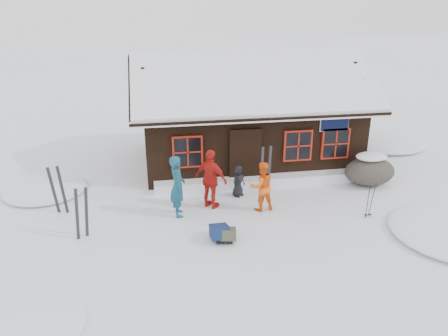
{
  "coord_description": "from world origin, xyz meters",
  "views": [
    {
      "loc": [
        -2.2,
        -11.52,
        6.34
      ],
      "look_at": [
        -0.11,
        0.89,
        1.3
      ],
      "focal_mm": 35.0,
      "sensor_mm": 36.0,
      "label": 1
    }
  ],
  "objects_px": {
    "skier_crouched": "(238,181)",
    "backpack_blue": "(219,234)",
    "skier_orange_right": "(211,179)",
    "ski_pair_left": "(82,214)",
    "boulder": "(370,170)",
    "backpack_olive": "(228,236)",
    "skier_teal": "(178,186)",
    "skier_orange_left": "(262,186)",
    "ski_poles": "(370,201)"
  },
  "relations": [
    {
      "from": "skier_teal",
      "to": "skier_orange_right",
      "type": "xyz_separation_m",
      "value": [
        1.06,
        0.34,
        0.0
      ]
    },
    {
      "from": "ski_pair_left",
      "to": "backpack_olive",
      "type": "xyz_separation_m",
      "value": [
        3.93,
        -0.88,
        -0.57
      ]
    },
    {
      "from": "skier_teal",
      "to": "ski_poles",
      "type": "distance_m",
      "value": 5.8
    },
    {
      "from": "skier_teal",
      "to": "backpack_blue",
      "type": "relative_size",
      "value": 2.99
    },
    {
      "from": "skier_teal",
      "to": "skier_orange_left",
      "type": "relative_size",
      "value": 1.21
    },
    {
      "from": "skier_orange_left",
      "to": "skier_orange_right",
      "type": "height_order",
      "value": "skier_orange_right"
    },
    {
      "from": "backpack_blue",
      "to": "backpack_olive",
      "type": "height_order",
      "value": "backpack_blue"
    },
    {
      "from": "skier_orange_right",
      "to": "backpack_blue",
      "type": "distance_m",
      "value": 2.17
    },
    {
      "from": "skier_crouched",
      "to": "backpack_blue",
      "type": "relative_size",
      "value": 1.68
    },
    {
      "from": "ski_poles",
      "to": "skier_crouched",
      "type": "bearing_deg",
      "value": 149.34
    },
    {
      "from": "backpack_blue",
      "to": "skier_orange_right",
      "type": "bearing_deg",
      "value": 87.52
    },
    {
      "from": "ski_poles",
      "to": "backpack_olive",
      "type": "relative_size",
      "value": 2.17
    },
    {
      "from": "skier_orange_right",
      "to": "ski_pair_left",
      "type": "bearing_deg",
      "value": 58.97
    },
    {
      "from": "ski_pair_left",
      "to": "skier_teal",
      "type": "bearing_deg",
      "value": -2.05
    },
    {
      "from": "backpack_blue",
      "to": "skier_orange_left",
      "type": "bearing_deg",
      "value": 44.5
    },
    {
      "from": "skier_teal",
      "to": "ski_pair_left",
      "type": "distance_m",
      "value": 2.85
    },
    {
      "from": "backpack_olive",
      "to": "ski_pair_left",
      "type": "bearing_deg",
      "value": 176.94
    },
    {
      "from": "skier_orange_left",
      "to": "ski_pair_left",
      "type": "relative_size",
      "value": 1.03
    },
    {
      "from": "skier_orange_right",
      "to": "ski_poles",
      "type": "relative_size",
      "value": 1.63
    },
    {
      "from": "skier_orange_right",
      "to": "backpack_blue",
      "type": "xyz_separation_m",
      "value": [
        -0.06,
        -2.02,
        -0.79
      ]
    },
    {
      "from": "skier_crouched",
      "to": "backpack_olive",
      "type": "relative_size",
      "value": 1.98
    },
    {
      "from": "skier_orange_right",
      "to": "ski_pair_left",
      "type": "xyz_separation_m",
      "value": [
        -3.76,
        -1.24,
        -0.24
      ]
    },
    {
      "from": "skier_teal",
      "to": "skier_orange_left",
      "type": "height_order",
      "value": "skier_teal"
    },
    {
      "from": "skier_teal",
      "to": "boulder",
      "type": "relative_size",
      "value": 1.08
    },
    {
      "from": "skier_crouched",
      "to": "backpack_olive",
      "type": "bearing_deg",
      "value": -146.8
    },
    {
      "from": "skier_crouched",
      "to": "backpack_olive",
      "type": "height_order",
      "value": "skier_crouched"
    },
    {
      "from": "boulder",
      "to": "ski_pair_left",
      "type": "height_order",
      "value": "ski_pair_left"
    },
    {
      "from": "skier_orange_left",
      "to": "ski_poles",
      "type": "relative_size",
      "value": 1.34
    },
    {
      "from": "backpack_olive",
      "to": "ski_poles",
      "type": "bearing_deg",
      "value": 17.94
    },
    {
      "from": "skier_orange_right",
      "to": "ski_poles",
      "type": "distance_m",
      "value": 4.86
    },
    {
      "from": "boulder",
      "to": "skier_teal",
      "type": "bearing_deg",
      "value": -170.0
    },
    {
      "from": "ski_pair_left",
      "to": "ski_poles",
      "type": "relative_size",
      "value": 1.3
    },
    {
      "from": "skier_teal",
      "to": "skier_crouched",
      "type": "bearing_deg",
      "value": -66.35
    },
    {
      "from": "skier_teal",
      "to": "backpack_olive",
      "type": "relative_size",
      "value": 3.52
    },
    {
      "from": "skier_teal",
      "to": "ski_poles",
      "type": "height_order",
      "value": "skier_teal"
    },
    {
      "from": "skier_crouched",
      "to": "ski_pair_left",
      "type": "distance_m",
      "value": 5.14
    },
    {
      "from": "skier_orange_left",
      "to": "backpack_olive",
      "type": "distance_m",
      "value": 2.26
    },
    {
      "from": "skier_orange_left",
      "to": "backpack_olive",
      "type": "bearing_deg",
      "value": 43.33
    },
    {
      "from": "skier_crouched",
      "to": "boulder",
      "type": "height_order",
      "value": "skier_crouched"
    },
    {
      "from": "ski_pair_left",
      "to": "backpack_olive",
      "type": "height_order",
      "value": "ski_pair_left"
    },
    {
      "from": "skier_crouched",
      "to": "ski_pair_left",
      "type": "xyz_separation_m",
      "value": [
        -4.77,
        -1.92,
        0.18
      ]
    },
    {
      "from": "boulder",
      "to": "backpack_olive",
      "type": "height_order",
      "value": "boulder"
    },
    {
      "from": "boulder",
      "to": "ski_pair_left",
      "type": "bearing_deg",
      "value": -167.54
    },
    {
      "from": "skier_crouched",
      "to": "ski_pair_left",
      "type": "bearing_deg",
      "value": 161.74
    },
    {
      "from": "backpack_olive",
      "to": "skier_teal",
      "type": "bearing_deg",
      "value": 134.42
    },
    {
      "from": "skier_orange_right",
      "to": "backpack_blue",
      "type": "bearing_deg",
      "value": 128.97
    },
    {
      "from": "skier_teal",
      "to": "boulder",
      "type": "bearing_deg",
      "value": -82.61
    },
    {
      "from": "ski_poles",
      "to": "backpack_olive",
      "type": "xyz_separation_m",
      "value": [
        -4.44,
        -0.66,
        -0.41
      ]
    },
    {
      "from": "skier_orange_left",
      "to": "ski_pair_left",
      "type": "distance_m",
      "value": 5.34
    },
    {
      "from": "boulder",
      "to": "backpack_blue",
      "type": "relative_size",
      "value": 2.77
    }
  ]
}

